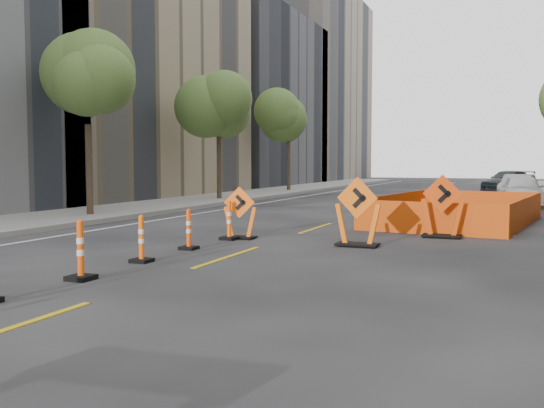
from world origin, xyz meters
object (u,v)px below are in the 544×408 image
at_px(channelizer_6, 229,220).
at_px(chevron_sign_right, 442,206).
at_px(channelizer_3, 80,250).
at_px(chevron_sign_left, 240,213).
at_px(chevron_sign_center, 358,212).
at_px(channelizer_5, 189,229).
at_px(parked_car_mid, 518,187).
at_px(channelizer_4, 141,239).
at_px(parked_car_far, 508,181).
at_px(parked_car_near, 522,190).

bearing_deg(channelizer_6, chevron_sign_right, 26.24).
xyz_separation_m(channelizer_3, chevron_sign_left, (0.14, 6.03, 0.16)).
bearing_deg(chevron_sign_right, chevron_sign_center, -133.93).
distance_m(channelizer_5, chevron_sign_center, 3.96).
distance_m(chevron_sign_right, parked_car_mid, 18.66).
xyz_separation_m(channelizer_3, channelizer_5, (-0.11, 3.82, -0.05)).
height_order(channelizer_6, chevron_sign_right, chevron_sign_right).
bearing_deg(channelizer_4, parked_car_far, 79.32).
height_order(chevron_sign_left, parked_car_mid, chevron_sign_left).
height_order(chevron_sign_left, parked_car_far, parked_car_far).
bearing_deg(parked_car_far, chevron_sign_center, -71.42).
relative_size(channelizer_3, chevron_sign_right, 0.62).
height_order(parked_car_mid, parked_car_far, parked_car_far).
distance_m(chevron_sign_left, chevron_sign_center, 3.21).
relative_size(chevron_sign_center, parked_car_mid, 0.41).
xyz_separation_m(channelizer_6, chevron_sign_left, (0.16, 0.31, 0.17)).
bearing_deg(chevron_sign_right, parked_car_far, 77.47).
bearing_deg(parked_car_mid, chevron_sign_left, -98.62).
bearing_deg(channelizer_3, channelizer_5, 91.71).
bearing_deg(chevron_sign_left, chevron_sign_right, 12.74).
bearing_deg(chevron_sign_left, chevron_sign_center, -16.53).
height_order(channelizer_3, channelizer_5, channelizer_3).
height_order(channelizer_5, parked_car_near, parked_car_near).
relative_size(chevron_sign_left, parked_car_near, 0.32).
xyz_separation_m(channelizer_6, parked_car_near, (7.01, 15.63, 0.20)).
relative_size(channelizer_4, channelizer_5, 1.02).
height_order(channelizer_3, channelizer_6, channelizer_3).
bearing_deg(parked_car_mid, channelizer_4, -96.29).
relative_size(parked_car_near, parked_car_far, 0.87).
distance_m(channelizer_3, chevron_sign_center, 6.64).
bearing_deg(chevron_sign_left, channelizer_6, -129.57).
bearing_deg(parked_car_mid, chevron_sign_right, -86.40).
relative_size(channelizer_6, parked_car_far, 0.21).
bearing_deg(parked_car_near, chevron_sign_center, -107.69).
distance_m(chevron_sign_center, parked_car_far, 29.63).
bearing_deg(parked_car_mid, channelizer_5, -97.57).
height_order(chevron_sign_left, chevron_sign_center, chevron_sign_center).
bearing_deg(channelizer_3, chevron_sign_center, 59.89).
bearing_deg(chevron_sign_center, chevron_sign_left, 179.13).
bearing_deg(channelizer_5, parked_car_near, 67.96).
distance_m(channelizer_3, channelizer_4, 1.91).
bearing_deg(channelizer_6, parked_car_far, 78.09).
xyz_separation_m(channelizer_5, parked_car_mid, (6.93, 22.94, 0.20)).
height_order(channelizer_5, chevron_sign_center, chevron_sign_center).
xyz_separation_m(channelizer_4, parked_car_mid, (6.90, 24.85, 0.19)).
bearing_deg(channelizer_3, parked_car_mid, 75.72).
relative_size(channelizer_4, chevron_sign_right, 0.57).
bearing_deg(chevron_sign_center, channelizer_6, -175.42).
bearing_deg(channelizer_5, chevron_sign_center, 29.19).
xyz_separation_m(chevron_sign_left, chevron_sign_center, (3.19, -0.29, 0.15)).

